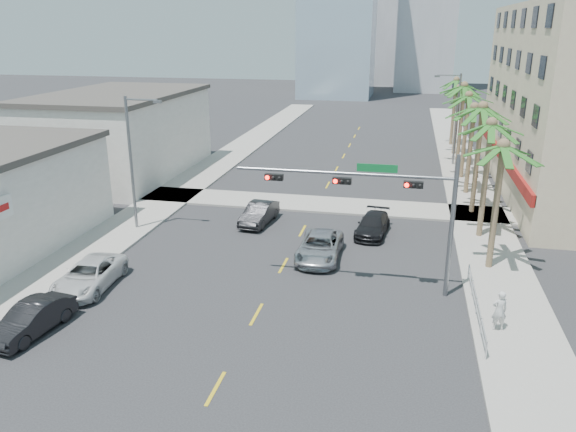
{
  "coord_description": "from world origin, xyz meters",
  "views": [
    {
      "loc": [
        6.54,
        -19.27,
        13.11
      ],
      "look_at": [
        0.55,
        8.71,
        3.5
      ],
      "focal_mm": 35.0,
      "sensor_mm": 36.0,
      "label": 1
    }
  ],
  "objects_px": {
    "car_lane_right": "(373,225)",
    "pedestrian": "(499,311)",
    "car_parked_far": "(89,275)",
    "traffic_signal_mast": "(387,198)",
    "car_parked_mid": "(32,319)",
    "car_lane_center": "(320,247)",
    "car_lane_left": "(259,213)"
  },
  "relations": [
    {
      "from": "car_parked_far",
      "to": "pedestrian",
      "type": "distance_m",
      "value": 20.51
    },
    {
      "from": "traffic_signal_mast",
      "to": "car_lane_center",
      "type": "xyz_separation_m",
      "value": [
        -3.9,
        3.58,
        -4.33
      ]
    },
    {
      "from": "car_lane_left",
      "to": "pedestrian",
      "type": "height_order",
      "value": "pedestrian"
    },
    {
      "from": "car_parked_mid",
      "to": "car_parked_far",
      "type": "distance_m",
      "value": 4.78
    },
    {
      "from": "car_lane_center",
      "to": "car_lane_left",
      "type": "bearing_deg",
      "value": 133.47
    },
    {
      "from": "car_lane_center",
      "to": "pedestrian",
      "type": "relative_size",
      "value": 2.76
    },
    {
      "from": "car_parked_mid",
      "to": "pedestrian",
      "type": "height_order",
      "value": "pedestrian"
    },
    {
      "from": "car_parked_far",
      "to": "car_lane_right",
      "type": "relative_size",
      "value": 1.13
    },
    {
      "from": "car_parked_mid",
      "to": "traffic_signal_mast",
      "type": "bearing_deg",
      "value": 34.87
    },
    {
      "from": "car_parked_far",
      "to": "car_parked_mid",
      "type": "bearing_deg",
      "value": -93.35
    },
    {
      "from": "traffic_signal_mast",
      "to": "pedestrian",
      "type": "height_order",
      "value": "traffic_signal_mast"
    },
    {
      "from": "car_parked_far",
      "to": "car_lane_right",
      "type": "height_order",
      "value": "car_parked_far"
    },
    {
      "from": "car_lane_left",
      "to": "car_lane_center",
      "type": "height_order",
      "value": "car_lane_left"
    },
    {
      "from": "car_lane_right",
      "to": "pedestrian",
      "type": "relative_size",
      "value": 2.41
    },
    {
      "from": "traffic_signal_mast",
      "to": "car_parked_far",
      "type": "height_order",
      "value": "traffic_signal_mast"
    },
    {
      "from": "car_lane_center",
      "to": "car_lane_right",
      "type": "bearing_deg",
      "value": 59.1
    },
    {
      "from": "car_parked_far",
      "to": "car_lane_center",
      "type": "height_order",
      "value": "car_lane_center"
    },
    {
      "from": "traffic_signal_mast",
      "to": "car_lane_left",
      "type": "bearing_deg",
      "value": 135.41
    },
    {
      "from": "car_parked_mid",
      "to": "car_lane_center",
      "type": "height_order",
      "value": "car_lane_center"
    },
    {
      "from": "car_parked_mid",
      "to": "pedestrian",
      "type": "bearing_deg",
      "value": 20.09
    },
    {
      "from": "car_parked_mid",
      "to": "car_parked_far",
      "type": "height_order",
      "value": "car_parked_far"
    },
    {
      "from": "car_lane_center",
      "to": "car_parked_far",
      "type": "bearing_deg",
      "value": -150.29
    },
    {
      "from": "traffic_signal_mast",
      "to": "car_parked_far",
      "type": "relative_size",
      "value": 2.14
    },
    {
      "from": "car_parked_far",
      "to": "pedestrian",
      "type": "height_order",
      "value": "pedestrian"
    },
    {
      "from": "car_lane_center",
      "to": "pedestrian",
      "type": "distance_m",
      "value": 11.51
    },
    {
      "from": "traffic_signal_mast",
      "to": "car_parked_mid",
      "type": "relative_size",
      "value": 2.56
    },
    {
      "from": "car_lane_right",
      "to": "traffic_signal_mast",
      "type": "bearing_deg",
      "value": -76.71
    },
    {
      "from": "car_parked_mid",
      "to": "car_lane_left",
      "type": "height_order",
      "value": "car_lane_left"
    },
    {
      "from": "car_parked_far",
      "to": "traffic_signal_mast",
      "type": "bearing_deg",
      "value": 7.75
    },
    {
      "from": "car_parked_far",
      "to": "pedestrian",
      "type": "bearing_deg",
      "value": -4.23
    },
    {
      "from": "car_parked_far",
      "to": "car_lane_right",
      "type": "distance_m",
      "value": 18.09
    },
    {
      "from": "pedestrian",
      "to": "car_lane_right",
      "type": "bearing_deg",
      "value": -76.83
    }
  ]
}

